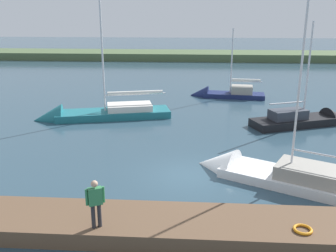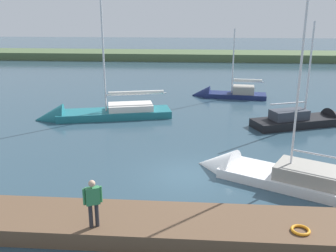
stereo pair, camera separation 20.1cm
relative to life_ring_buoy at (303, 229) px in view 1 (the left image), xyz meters
name	(u,v)px [view 1 (the left image)]	position (x,y,z in m)	size (l,w,h in m)	color
ground_plane	(187,176)	(4.02, -5.55, -0.68)	(200.00, 200.00, 0.00)	#2D4756
far_shoreline	(192,59)	(4.02, -52.56, -0.68)	(180.00, 8.00, 2.40)	#4C603D
dock_pier	(185,226)	(4.02, -0.50, -0.37)	(23.84, 2.52, 0.63)	brown
life_ring_buoy	(303,229)	(0.00, 0.00, 0.00)	(0.66, 0.66, 0.10)	orange
sailboat_inner_slip	(308,121)	(-4.50, -14.97, -0.47)	(7.82, 4.57, 8.06)	black
sailboat_far_left	(94,116)	(11.23, -15.48, -0.53)	(10.37, 4.65, 10.66)	#1E6B75
sailboat_mid_channel	(222,95)	(1.07, -23.57, -0.49)	(7.08, 2.68, 7.19)	navy
sailboat_outer_mooring	(268,177)	(0.14, -5.47, -0.57)	(8.85, 6.11, 9.82)	white
person_on_dock	(95,200)	(7.06, 0.23, 0.97)	(0.61, 0.40, 1.76)	#28282D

